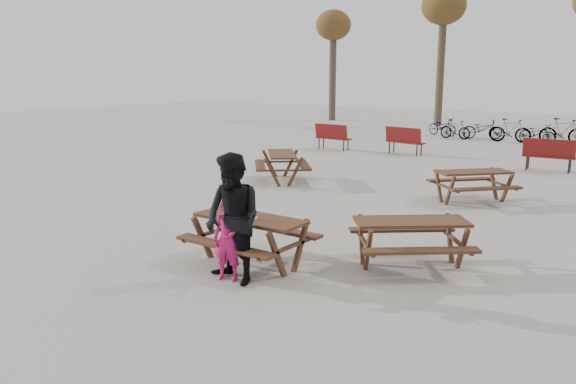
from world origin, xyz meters
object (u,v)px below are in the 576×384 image
Objects in this scene: food_tray at (251,218)px; picnic_table_far at (472,186)px; adult at (233,219)px; picnic_table_east at (410,243)px; child at (228,239)px; picnic_table_north at (282,167)px; main_picnic_table at (250,228)px; soda_bottle at (252,215)px.

food_tray is 6.72m from picnic_table_far.
picnic_table_east is (1.76, 2.14, -0.57)m from adult.
food_tray is at bearing 178.23° from picnic_table_east.
adult reaches higher than picnic_table_far.
food_tray is at bearing -148.22° from picnic_table_far.
child is (0.07, -0.61, -0.18)m from food_tray.
picnic_table_far is (1.18, 7.20, -0.24)m from child.
adult is at bearing -168.50° from picnic_table_east.
picnic_table_east is 7.46m from picnic_table_north.
adult is 2.83m from picnic_table_east.
picnic_table_far is (5.20, 0.53, -0.03)m from picnic_table_north.
picnic_table_north is (-4.15, 6.70, -0.54)m from adult.
main_picnic_table is 0.96× the size of adult.
main_picnic_table is 2.51m from picnic_table_east.
adult is at bearing -71.97° from food_tray.
soda_bottle is 2.50m from picnic_table_east.
adult is 7.90m from picnic_table_north.
child reaches higher than picnic_table_east.
adult is at bearing -8.90° from picnic_table_north.
soda_bottle is at bearing 114.69° from adult.
picnic_table_far is at bearing 59.69° from child.
main_picnic_table reaches higher than picnic_table_far.
child is at bearing -146.75° from picnic_table_far.
child is 2.85m from picnic_table_east.
picnic_table_east is at bearing 11.71° from picnic_table_north.
child is 0.65× the size of adult.
food_tray is 7.24m from picnic_table_north.
adult is at bearing -145.67° from picnic_table_far.
soda_bottle is 0.09× the size of adult.
adult is at bearing -74.24° from soda_bottle.
picnic_table_north is 1.08× the size of picnic_table_far.
child reaches higher than soda_bottle.
picnic_table_far is (1.26, 6.59, -0.42)m from food_tray.
picnic_table_north is (-3.85, 5.96, -0.19)m from main_picnic_table.
picnic_table_north is 5.22m from picnic_table_far.
child reaches higher than main_picnic_table.
picnic_table_far is (1.35, 6.50, -0.22)m from main_picnic_table.
picnic_table_north is at bearing 130.72° from adult.
picnic_table_east is (1.90, 2.12, -0.24)m from child.
picnic_table_far is at bearing 79.48° from soda_bottle.
soda_bottle is at bearing -7.46° from picnic_table_north.
food_tray is 0.10× the size of picnic_table_north.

